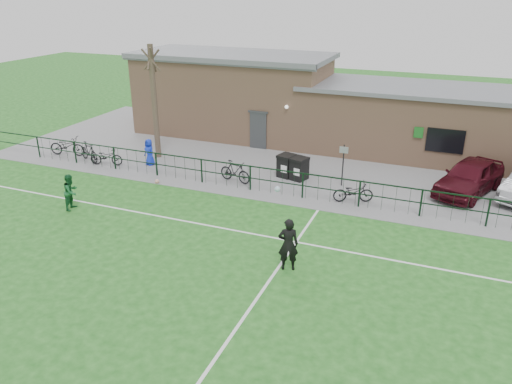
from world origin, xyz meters
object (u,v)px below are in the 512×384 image
at_px(wheelie_bin_right, 299,169).
at_px(car_maroon, 470,177).
at_px(bicycle_e, 353,192).
at_px(bicycle_c, 106,157).
at_px(bicycle_d, 235,172).
at_px(outfield_player, 71,192).
at_px(bicycle_a, 67,146).
at_px(ball_ground, 157,181).
at_px(sign_post, 343,165).
at_px(wheelie_bin_left, 286,166).
at_px(spectator_child, 149,152).
at_px(bicycle_b, 89,152).
at_px(bare_tree, 154,103).

distance_m(wheelie_bin_right, car_maroon, 7.71).
height_order(car_maroon, bicycle_e, car_maroon).
height_order(bicycle_c, bicycle_d, bicycle_d).
height_order(bicycle_d, outfield_player, outfield_player).
distance_m(bicycle_a, ball_ground, 7.07).
distance_m(sign_post, outfield_player, 12.04).
bearing_deg(outfield_player, bicycle_d, -51.31).
bearing_deg(wheelie_bin_left, ball_ground, -134.94).
relative_size(car_maroon, bicycle_c, 2.61).
bearing_deg(outfield_player, wheelie_bin_right, -56.70).
bearing_deg(spectator_child, outfield_player, -67.94).
bearing_deg(wheelie_bin_right, outfield_player, -121.88).
bearing_deg(wheelie_bin_left, bicycle_c, -153.39).
bearing_deg(wheelie_bin_right, spectator_child, -156.37).
distance_m(bicycle_d, bicycle_e, 5.72).
bearing_deg(bicycle_a, bicycle_b, -111.79).
bearing_deg(car_maroon, bicycle_b, -149.30).
height_order(wheelie_bin_left, outfield_player, outfield_player).
xyz_separation_m(bicycle_d, outfield_player, (-5.10, -5.34, 0.23)).
relative_size(bicycle_c, spectator_child, 1.25).
bearing_deg(ball_ground, wheelie_bin_left, 30.26).
bearing_deg(bicycle_b, wheelie_bin_right, -59.17).
distance_m(bare_tree, outfield_player, 7.54).
xyz_separation_m(bicycle_d, spectator_child, (-5.15, 0.56, 0.17)).
distance_m(bicycle_b, spectator_child, 3.41).
xyz_separation_m(bicycle_b, ball_ground, (5.09, -1.41, -0.43)).
relative_size(wheelie_bin_left, sign_post, 0.52).
relative_size(bicycle_e, spectator_child, 1.25).
xyz_separation_m(bare_tree, sign_post, (10.28, -0.41, -1.98)).
bearing_deg(bicycle_b, bicycle_e, -67.66).
xyz_separation_m(outfield_player, ball_ground, (1.71, 3.79, -0.66)).
height_order(car_maroon, outfield_player, car_maroon).
bearing_deg(sign_post, ball_ground, -160.01).
bearing_deg(spectator_child, car_maroon, 29.60).
bearing_deg(bicycle_a, bicycle_e, -102.44).
distance_m(spectator_child, outfield_player, 5.91).
relative_size(car_maroon, bicycle_b, 2.64).
height_order(bicycle_a, spectator_child, spectator_child).
relative_size(bare_tree, bicycle_b, 3.50).
bearing_deg(bicycle_a, car_maroon, -93.85).
distance_m(bicycle_a, bicycle_e, 15.95).
height_order(outfield_player, ball_ground, outfield_player).
bearing_deg(wheelie_bin_left, outfield_player, -120.92).
relative_size(wheelie_bin_right, car_maroon, 0.22).
relative_size(sign_post, car_maroon, 0.44).
relative_size(bicycle_c, ball_ground, 8.39).
bearing_deg(wheelie_bin_right, bicycle_e, -12.38).
relative_size(car_maroon, spectator_child, 3.27).
bearing_deg(bicycle_b, bicycle_c, -75.41).
bearing_deg(bicycle_d, wheelie_bin_right, -48.45).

